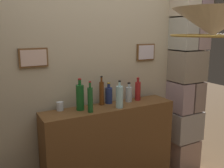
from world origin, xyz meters
name	(u,v)px	position (x,y,z in m)	size (l,w,h in m)	color
panelled_rear_partition	(99,62)	(0.00, 1.10, 1.46)	(3.24, 0.15, 2.81)	#BCAD8E
stone_pillar	(186,65)	(1.13, 0.93, 1.38)	(0.41, 0.38, 2.73)	#C19D90
bar_shelf_unit	(110,151)	(0.00, 0.86, 0.51)	(1.45, 0.33, 1.02)	brown
liquor_bottle_brandy	(102,93)	(-0.05, 0.95, 1.16)	(0.05, 0.05, 0.31)	brown
liquor_bottle_mezcal	(80,97)	(-0.32, 0.89, 1.16)	(0.08, 0.08, 0.32)	#175820
liquor_bottle_port	(129,94)	(0.27, 0.92, 1.11)	(0.07, 0.07, 0.22)	#B3BDC3
liquor_bottle_bourbon	(109,95)	(0.05, 0.97, 1.12)	(0.08, 0.08, 0.23)	navy
liquor_bottle_tequila	(138,91)	(0.39, 0.92, 1.14)	(0.06, 0.06, 0.26)	#A51F20
liquor_bottle_vermouth	(119,97)	(0.07, 0.77, 1.14)	(0.08, 0.08, 0.29)	#A9D8DC
liquor_bottle_rum	(90,99)	(-0.26, 0.78, 1.15)	(0.05, 0.05, 0.31)	#195322
glass_tumbler_rocks	(60,106)	(-0.50, 0.97, 1.07)	(0.07, 0.07, 0.09)	silver
pendant_lamp	(213,23)	(0.31, -0.12, 1.86)	(0.59, 0.59, 0.48)	#EFE5C6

